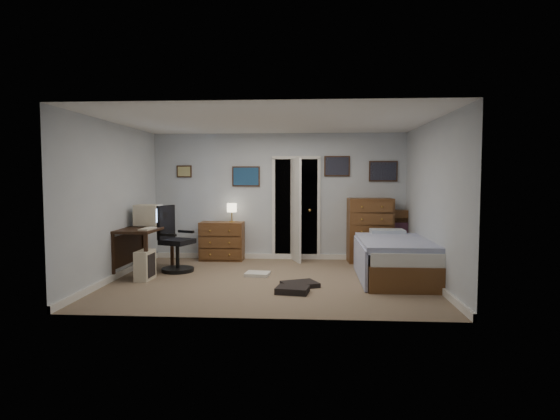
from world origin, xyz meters
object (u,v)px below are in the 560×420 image
object	(u,v)px
office_chair	(174,246)
low_dresser	(222,241)
tall_dresser	(370,230)
bed	(394,258)
computer_desk	(139,238)

from	to	relation	value
office_chair	low_dresser	xyz separation A→B (m)	(0.62, 1.15, -0.06)
tall_dresser	bed	bearing A→B (deg)	-84.84
computer_desk	bed	xyz separation A→B (m)	(4.28, -0.19, -0.27)
low_dresser	tall_dresser	bearing A→B (deg)	-0.34
computer_desk	tall_dresser	xyz separation A→B (m)	(4.07, 1.26, 0.01)
computer_desk	bed	world-z (taller)	computer_desk
bed	office_chair	bearing A→B (deg)	175.36
office_chair	low_dresser	bearing A→B (deg)	82.53
computer_desk	office_chair	size ratio (longest dim) A/B	1.20
computer_desk	low_dresser	xyz separation A→B (m)	(1.19, 1.29, -0.23)
office_chair	low_dresser	distance (m)	1.31
office_chair	computer_desk	bearing A→B (deg)	-145.85
low_dresser	bed	world-z (taller)	low_dresser
office_chair	bed	size ratio (longest dim) A/B	0.53
low_dresser	bed	distance (m)	3.42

